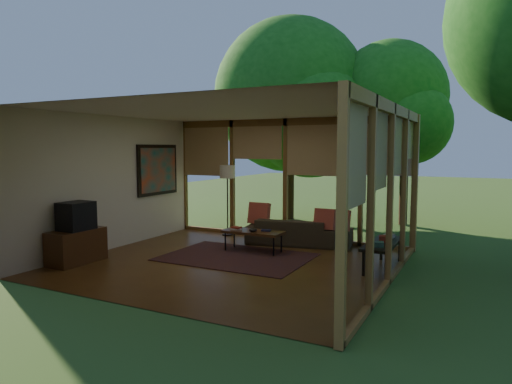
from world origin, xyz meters
The scene contains 25 objects.
floor centered at (0.00, 0.00, 0.00)m, with size 5.50×5.50×0.00m, color brown.
ceiling centered at (0.00, 0.00, 2.70)m, with size 5.50×5.50×0.00m, color white.
wall_left centered at (-2.75, 0.00, 1.35)m, with size 0.04×5.00×2.70m, color silver.
wall_front centered at (0.00, -2.50, 1.35)m, with size 5.50×0.04×2.70m, color silver.
window_wall_back centered at (0.00, 2.50, 1.35)m, with size 5.50×0.12×2.70m, color brown.
window_wall_right centered at (2.75, 0.00, 1.35)m, with size 0.12×5.00×2.70m, color brown.
tree_nw centered at (-1.06, 5.30, 3.53)m, with size 4.34×4.34×5.71m.
tree_ne centered at (1.61, 5.80, 3.39)m, with size 3.01×3.01×4.91m.
rug centered at (-0.11, 0.44, 0.01)m, with size 2.67×1.89×0.01m, color #6C2E0F.
sofa centered at (0.36, 2.00, 0.28)m, with size 1.89×0.74×0.55m, color #3C301E.
pillow_left centered at (-0.39, 1.95, 0.61)m, with size 0.47×0.16×0.47m, color maroon.
pillow_right centered at (1.11, 1.95, 0.59)m, with size 0.42×0.14×0.42m, color maroon.
ct_book_lower centered at (-0.39, 0.93, 0.44)m, with size 0.21×0.15×0.03m, color #B9AFA7.
ct_book_upper centered at (-0.39, 0.93, 0.47)m, with size 0.18×0.14×0.03m, color maroon.
ct_book_side centered at (0.21, 1.06, 0.44)m, with size 0.18×0.14×0.03m, color black.
ct_bowl centered at (0.01, 0.88, 0.46)m, with size 0.16×0.16×0.07m, color black.
media_cabinet centered at (-2.47, -1.20, 0.30)m, with size 0.50×1.00×0.60m, color #4E2D15.
television centered at (-2.45, -1.20, 0.85)m, with size 0.45×0.55×0.50m, color black.
console_book_a centered at (2.40, 0.49, 0.50)m, with size 0.22×0.16×0.08m, color #2D5040.
console_book_b centered at (2.40, 0.94, 0.51)m, with size 0.23×0.17×0.10m, color maroon.
console_book_c centered at (2.40, 1.34, 0.49)m, with size 0.24×0.17×0.06m, color #B9AFA7.
floor_lamp centered at (-1.37, 2.26, 1.41)m, with size 0.36×0.36×1.65m.
coffee_table centered at (-0.04, 0.98, 0.39)m, with size 1.20×0.50×0.43m.
side_console centered at (2.40, 0.89, 0.41)m, with size 0.60×1.40×0.46m.
wall_painting centered at (-2.71, 1.40, 1.55)m, with size 0.06×1.35×1.15m.
Camera 1 is at (4.02, -6.90, 2.06)m, focal length 32.00 mm.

